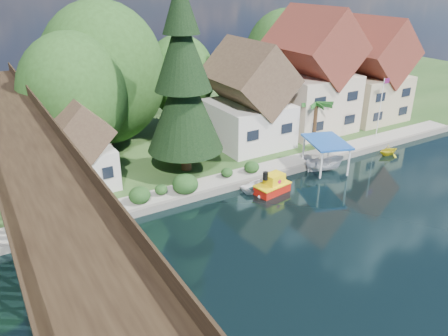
{
  "coord_description": "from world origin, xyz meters",
  "views": [
    {
      "loc": [
        -18.2,
        -21.02,
        17.53
      ],
      "look_at": [
        -1.98,
        6.0,
        3.38
      ],
      "focal_mm": 35.0,
      "sensor_mm": 36.0,
      "label": 1
    }
  ],
  "objects": [
    {
      "name": "promenade",
      "position": [
        6.0,
        9.3,
        0.53
      ],
      "size": [
        50.0,
        2.6,
        0.06
      ],
      "primitive_type": "cube",
      "color": "gray",
      "rests_on": "bank"
    },
    {
      "name": "palm_tree",
      "position": [
        13.09,
        12.2,
        4.81
      ],
      "size": [
        4.09,
        4.09,
        4.94
      ],
      "color": "#382314",
      "rests_on": "bank"
    },
    {
      "name": "house_center",
      "position": [
        16.0,
        16.5,
        6.42
      ],
      "size": [
        8.65,
        9.18,
        13.89
      ],
      "color": "beige",
      "rests_on": "bank"
    },
    {
      "name": "boat_canopy",
      "position": [
        9.87,
        6.95,
        1.33
      ],
      "size": [
        4.67,
        5.61,
        3.1
      ],
      "color": "silver",
      "rests_on": "ground"
    },
    {
      "name": "conifer",
      "position": [
        -1.87,
        13.07,
        8.74
      ],
      "size": [
        6.95,
        6.95,
        17.11
      ],
      "color": "#382314",
      "rests_on": "bank"
    },
    {
      "name": "boat_yellow",
      "position": [
        18.46,
        6.49,
        0.62
      ],
      "size": [
        2.55,
        2.27,
        1.24
      ],
      "primitive_type": "imported",
      "rotation": [
        0.0,
        0.0,
        1.47
      ],
      "color": "gold",
      "rests_on": "ground"
    },
    {
      "name": "house_right",
      "position": [
        25.0,
        16.0,
        5.78
      ],
      "size": [
        8.15,
        8.64,
        12.45
      ],
      "color": "tan",
      "rests_on": "bank"
    },
    {
      "name": "trestle_bridge",
      "position": [
        -16.0,
        5.17,
        5.35
      ],
      "size": [
        4.12,
        44.18,
        9.3
      ],
      "color": "black",
      "rests_on": "ground"
    },
    {
      "name": "shrubs",
      "position": [
        -4.6,
        9.26,
        1.23
      ],
      "size": [
        15.76,
        2.47,
        1.7
      ],
      "color": "#163A15",
      "rests_on": "bank"
    },
    {
      "name": "shed",
      "position": [
        -11.0,
        14.5,
        3.83
      ],
      "size": [
        5.09,
        5.4,
        7.85
      ],
      "color": "silver",
      "rests_on": "bank"
    },
    {
      "name": "tugboat",
      "position": [
        2.85,
        5.84,
        0.68
      ],
      "size": [
        3.37,
        2.19,
        2.28
      ],
      "color": "#AA140B",
      "rests_on": "ground"
    },
    {
      "name": "house_left",
      "position": [
        7.0,
        16.0,
        5.14
      ],
      "size": [
        7.64,
        8.64,
        11.02
      ],
      "color": "silver",
      "rests_on": "bank"
    },
    {
      "name": "bank",
      "position": [
        0.0,
        34.0,
        0.25
      ],
      "size": [
        140.0,
        52.0,
        0.5
      ],
      "primitive_type": "cube",
      "color": "#26481C",
      "rests_on": "ground"
    },
    {
      "name": "ground",
      "position": [
        0.0,
        0.0,
        0.0
      ],
      "size": [
        140.0,
        140.0,
        0.0
      ],
      "primitive_type": "plane",
      "color": "black",
      "rests_on": "ground"
    },
    {
      "name": "seawall",
      "position": [
        4.0,
        8.0,
        0.31
      ],
      "size": [
        60.0,
        0.4,
        0.62
      ],
      "primitive_type": "cube",
      "color": "slate",
      "rests_on": "ground"
    },
    {
      "name": "boat_white_a",
      "position": [
        2.61,
        6.86,
        0.43
      ],
      "size": [
        4.27,
        3.15,
        0.86
      ],
      "primitive_type": "imported",
      "rotation": [
        0.0,
        0.0,
        1.52
      ],
      "color": "white",
      "rests_on": "ground"
    },
    {
      "name": "flagpole",
      "position": [
        20.74,
        10.11,
        4.6
      ],
      "size": [
        1.05,
        0.19,
        6.69
      ],
      "color": "white",
      "rests_on": "bank"
    },
    {
      "name": "bg_trees",
      "position": [
        1.0,
        21.25,
        7.29
      ],
      "size": [
        49.9,
        13.3,
        10.57
      ],
      "color": "#382314",
      "rests_on": "bank"
    }
  ]
}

